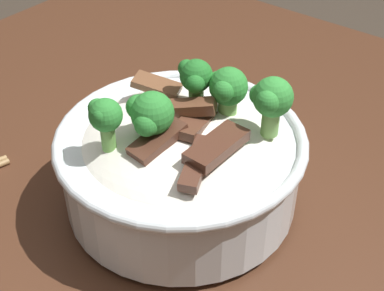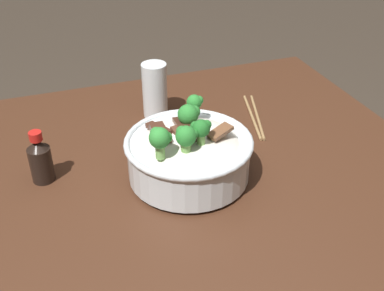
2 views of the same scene
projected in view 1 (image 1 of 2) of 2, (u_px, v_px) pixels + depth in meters
name	position (u px, v px, depth m)	size (l,w,h in m)	color
dining_table	(210.00, 277.00, 0.66)	(1.14, 1.00, 0.79)	#472819
rice_bowl	(182.00, 157.00, 0.57)	(0.26, 0.26, 0.16)	silver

